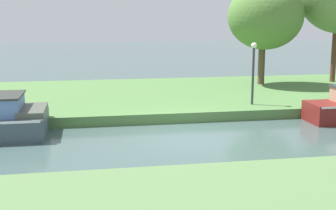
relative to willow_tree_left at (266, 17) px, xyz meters
The scene contains 5 objects.
ground_plane 11.09m from the willow_tree_left, 125.23° to the right, with size 120.00×120.00×0.00m, color #3E5552.
riverbank_far 7.23m from the willow_tree_left, 166.46° to the right, with size 72.00×10.00×0.40m, color #4D773E.
willow_tree_left is the anchor object (origin of this frame).
lamp_post 6.14m from the willow_tree_left, 116.21° to the right, with size 0.24×0.24×2.59m.
mooring_post_near 13.76m from the willow_tree_left, 154.22° to the right, with size 0.14×0.14×0.58m, color #4C3925.
Camera 1 is at (-3.41, -14.64, 4.05)m, focal length 48.53 mm.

